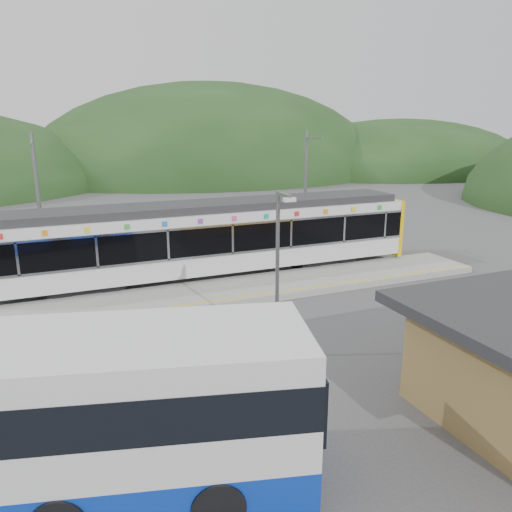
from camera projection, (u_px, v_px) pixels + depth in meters
name	position (u px, v px, depth m)	size (l,w,h in m)	color
ground	(248.00, 323.00, 19.08)	(120.00, 120.00, 0.00)	#4C4C4F
hills	(320.00, 269.00, 26.10)	(146.00, 149.00, 26.00)	#1E3D19
platform	(220.00, 293.00, 21.98)	(26.00, 3.20, 0.30)	#9E9E99
yellow_line	(230.00, 299.00, 20.78)	(26.00, 0.10, 0.01)	yellow
train	(213.00, 237.00, 24.10)	(20.44, 3.01, 3.74)	black
catenary_mast_west	(39.00, 206.00, 23.15)	(0.18, 1.80, 7.00)	slate
catenary_mast_east	(306.00, 191.00, 28.37)	(0.18, 1.80, 7.00)	slate
lamp_post	(279.00, 261.00, 15.39)	(0.36, 0.97, 5.45)	slate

